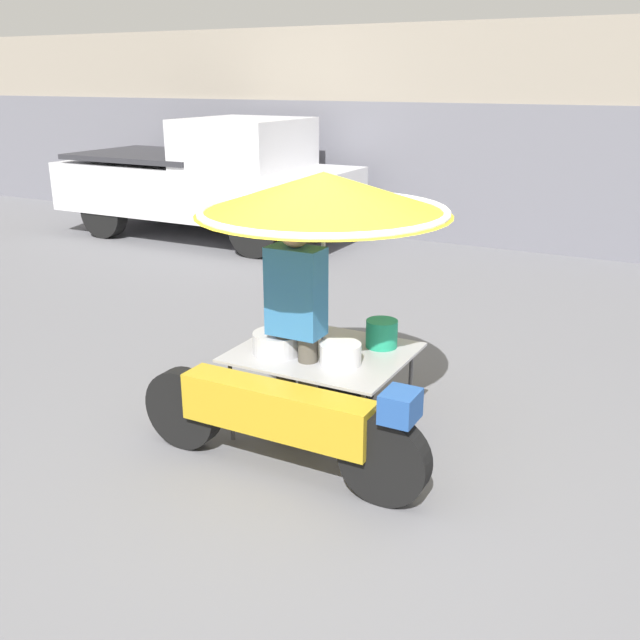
# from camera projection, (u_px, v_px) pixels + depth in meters

# --- Properties ---
(ground_plane) EXTENTS (36.00, 36.00, 0.00)m
(ground_plane) POSITION_uv_depth(u_px,v_px,m) (320.00, 468.00, 4.78)
(ground_plane) COLOR slate
(shopfront_building) EXTENTS (28.00, 2.06, 3.27)m
(shopfront_building) POSITION_uv_depth(u_px,v_px,m) (563.00, 136.00, 10.99)
(shopfront_building) COLOR gray
(shopfront_building) RESTS_ON ground
(vendor_motorcycle_cart) EXTENTS (2.10, 1.73, 1.90)m
(vendor_motorcycle_cart) POSITION_uv_depth(u_px,v_px,m) (318.00, 245.00, 4.76)
(vendor_motorcycle_cart) COLOR black
(vendor_motorcycle_cart) RESTS_ON ground
(vendor_person) EXTENTS (0.38, 0.22, 1.65)m
(vendor_person) POSITION_uv_depth(u_px,v_px,m) (296.00, 319.00, 4.87)
(vendor_person) COLOR #4C473D
(vendor_person) RESTS_ON ground
(pickup_truck) EXTENTS (4.86, 1.92, 1.90)m
(pickup_truck) POSITION_uv_depth(u_px,v_px,m) (212.00, 180.00, 11.38)
(pickup_truck) COLOR black
(pickup_truck) RESTS_ON ground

